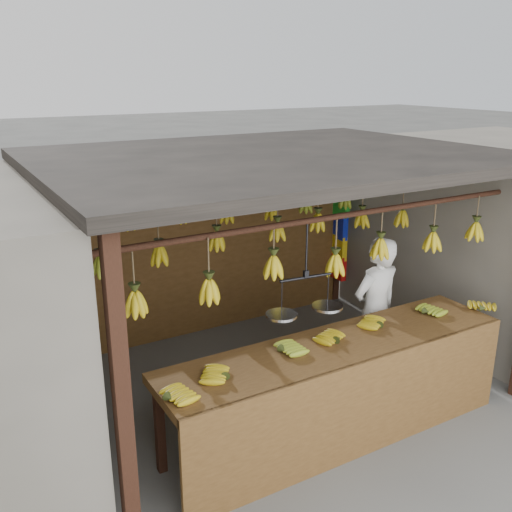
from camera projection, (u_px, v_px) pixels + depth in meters
ground at (270, 380)px, 6.06m from camera, size 80.00×80.00×0.00m
stall at (255, 192)px, 5.73m from camera, size 4.30×3.30×2.40m
neighbor_right at (506, 230)px, 7.43m from camera, size 3.00×3.00×2.30m
counter at (346, 371)px, 4.84m from camera, size 3.52×0.74×0.96m
hanging_bananas at (272, 234)px, 5.56m from camera, size 3.55×2.20×0.39m
balance_scale at (305, 306)px, 4.71m from camera, size 0.68×0.30×0.78m
vendor at (375, 311)px, 5.82m from camera, size 0.60×0.42×1.57m
bag_bundles at (340, 237)px, 7.80m from camera, size 0.08×0.26×1.23m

